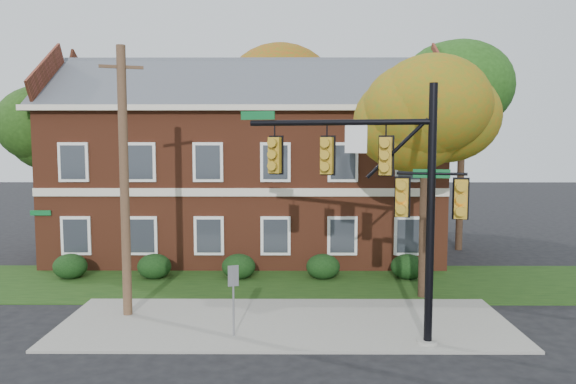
{
  "coord_description": "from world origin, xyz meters",
  "views": [
    {
      "loc": [
        0.15,
        -16.13,
        5.76
      ],
      "look_at": [
        0.06,
        3.0,
        3.98
      ],
      "focal_mm": 35.0,
      "sensor_mm": 36.0,
      "label": 1
    }
  ],
  "objects_px": {
    "apartment_building": "(248,155)",
    "tree_right_rear": "(470,93)",
    "tree_left_rear": "(42,120)",
    "traffic_signal": "(383,184)",
    "hedge_left": "(154,266)",
    "sign_post": "(233,289)",
    "tree_near_right": "(434,114)",
    "utility_pole": "(124,182)",
    "hedge_far_right": "(408,267)",
    "tree_far_rear": "(278,91)",
    "hedge_far_left": "(70,266)",
    "hedge_center": "(239,267)",
    "hedge_right": "(323,267)"
  },
  "relations": [
    {
      "from": "hedge_left",
      "to": "sign_post",
      "type": "height_order",
      "value": "sign_post"
    },
    {
      "from": "hedge_right",
      "to": "tree_far_rear",
      "type": "height_order",
      "value": "tree_far_rear"
    },
    {
      "from": "hedge_far_left",
      "to": "hedge_right",
      "type": "height_order",
      "value": "same"
    },
    {
      "from": "tree_near_right",
      "to": "sign_post",
      "type": "bearing_deg",
      "value": -148.22
    },
    {
      "from": "apartment_building",
      "to": "hedge_right",
      "type": "relative_size",
      "value": 13.43
    },
    {
      "from": "utility_pole",
      "to": "tree_far_rear",
      "type": "bearing_deg",
      "value": 56.91
    },
    {
      "from": "hedge_center",
      "to": "utility_pole",
      "type": "bearing_deg",
      "value": -122.43
    },
    {
      "from": "tree_right_rear",
      "to": "tree_left_rear",
      "type": "bearing_deg",
      "value": -174.64
    },
    {
      "from": "tree_near_right",
      "to": "utility_pole",
      "type": "xyz_separation_m",
      "value": [
        -10.39,
        -2.15,
        -2.25
      ]
    },
    {
      "from": "hedge_left",
      "to": "tree_far_rear",
      "type": "relative_size",
      "value": 0.12
    },
    {
      "from": "hedge_right",
      "to": "tree_right_rear",
      "type": "height_order",
      "value": "tree_right_rear"
    },
    {
      "from": "hedge_far_left",
      "to": "tree_far_rear",
      "type": "height_order",
      "value": "tree_far_rear"
    },
    {
      "from": "utility_pole",
      "to": "hedge_far_left",
      "type": "bearing_deg",
      "value": 108.48
    },
    {
      "from": "tree_near_right",
      "to": "tree_right_rear",
      "type": "distance_m",
      "value": 9.94
    },
    {
      "from": "hedge_far_left",
      "to": "tree_far_rear",
      "type": "xyz_separation_m",
      "value": [
        8.34,
        13.09,
        8.32
      ]
    },
    {
      "from": "hedge_center",
      "to": "hedge_far_right",
      "type": "height_order",
      "value": "same"
    },
    {
      "from": "hedge_center",
      "to": "tree_right_rear",
      "type": "xyz_separation_m",
      "value": [
        11.31,
        6.11,
        7.6
      ]
    },
    {
      "from": "apartment_building",
      "to": "hedge_far_right",
      "type": "height_order",
      "value": "apartment_building"
    },
    {
      "from": "hedge_right",
      "to": "tree_left_rear",
      "type": "distance_m",
      "value": 15.17
    },
    {
      "from": "utility_pole",
      "to": "hedge_left",
      "type": "bearing_deg",
      "value": 74.74
    },
    {
      "from": "tree_near_right",
      "to": "utility_pole",
      "type": "height_order",
      "value": "utility_pole"
    },
    {
      "from": "hedge_left",
      "to": "hedge_right",
      "type": "height_order",
      "value": "same"
    },
    {
      "from": "tree_near_right",
      "to": "tree_right_rear",
      "type": "bearing_deg",
      "value": 65.42
    },
    {
      "from": "tree_near_right",
      "to": "utility_pole",
      "type": "bearing_deg",
      "value": -168.31
    },
    {
      "from": "hedge_left",
      "to": "sign_post",
      "type": "relative_size",
      "value": 0.65
    },
    {
      "from": "hedge_center",
      "to": "sign_post",
      "type": "height_order",
      "value": "sign_post"
    },
    {
      "from": "hedge_center",
      "to": "tree_far_rear",
      "type": "relative_size",
      "value": 0.12
    },
    {
      "from": "hedge_left",
      "to": "sign_post",
      "type": "xyz_separation_m",
      "value": [
        4.0,
        -7.0,
        0.94
      ]
    },
    {
      "from": "hedge_far_left",
      "to": "hedge_left",
      "type": "xyz_separation_m",
      "value": [
        3.5,
        0.0,
        0.0
      ]
    },
    {
      "from": "apartment_building",
      "to": "utility_pole",
      "type": "height_order",
      "value": "apartment_building"
    },
    {
      "from": "hedge_far_right",
      "to": "traffic_signal",
      "type": "relative_size",
      "value": 0.19
    },
    {
      "from": "apartment_building",
      "to": "tree_left_rear",
      "type": "relative_size",
      "value": 2.12
    },
    {
      "from": "hedge_left",
      "to": "hedge_center",
      "type": "xyz_separation_m",
      "value": [
        3.5,
        0.0,
        0.0
      ]
    },
    {
      "from": "apartment_building",
      "to": "tree_right_rear",
      "type": "distance_m",
      "value": 11.77
    },
    {
      "from": "tree_left_rear",
      "to": "traffic_signal",
      "type": "height_order",
      "value": "tree_left_rear"
    },
    {
      "from": "hedge_left",
      "to": "hedge_center",
      "type": "height_order",
      "value": "same"
    },
    {
      "from": "hedge_right",
      "to": "hedge_center",
      "type": "bearing_deg",
      "value": 180.0
    },
    {
      "from": "apartment_building",
      "to": "traffic_signal",
      "type": "xyz_separation_m",
      "value": [
        4.73,
        -12.47,
        -0.46
      ]
    },
    {
      "from": "hedge_center",
      "to": "tree_far_rear",
      "type": "height_order",
      "value": "tree_far_rear"
    },
    {
      "from": "hedge_left",
      "to": "hedge_center",
      "type": "relative_size",
      "value": 1.0
    },
    {
      "from": "hedge_far_left",
      "to": "tree_near_right",
      "type": "height_order",
      "value": "tree_near_right"
    },
    {
      "from": "hedge_center",
      "to": "tree_near_right",
      "type": "height_order",
      "value": "tree_near_right"
    },
    {
      "from": "tree_left_rear",
      "to": "tree_near_right",
      "type": "bearing_deg",
      "value": -22.36
    },
    {
      "from": "hedge_center",
      "to": "tree_near_right",
      "type": "distance_m",
      "value": 9.9
    },
    {
      "from": "hedge_far_right",
      "to": "tree_near_right",
      "type": "bearing_deg",
      "value": -85.48
    },
    {
      "from": "sign_post",
      "to": "tree_far_rear",
      "type": "bearing_deg",
      "value": 68.5
    },
    {
      "from": "tree_near_right",
      "to": "tree_far_rear",
      "type": "bearing_deg",
      "value": 110.27
    },
    {
      "from": "tree_near_right",
      "to": "apartment_building",
      "type": "bearing_deg",
      "value": 131.77
    },
    {
      "from": "hedge_far_left",
      "to": "utility_pole",
      "type": "relative_size",
      "value": 0.16
    },
    {
      "from": "hedge_left",
      "to": "traffic_signal",
      "type": "bearing_deg",
      "value": -41.21
    }
  ]
}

